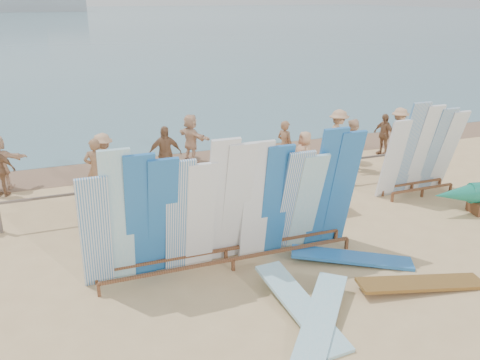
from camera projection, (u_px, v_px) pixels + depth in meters
name	position (u px, v px, depth m)	size (l,w,h in m)	color
ground	(266.00, 245.00, 12.20)	(160.00, 160.00, 0.00)	tan
ocean	(60.00, 18.00, 124.67)	(320.00, 240.00, 0.02)	slate
wet_sand_strip	(188.00, 159.00, 18.53)	(40.00, 2.60, 0.01)	#83624A
fence	(225.00, 181.00, 14.62)	(12.08, 0.08, 0.90)	#6B5B51
main_surfboard_rack	(229.00, 209.00, 10.85)	(6.16, 0.93, 3.05)	brown
side_surfboard_rack	(422.00, 153.00, 14.88)	(2.51, 0.85, 2.91)	brown
vendor_table	(331.00, 200.00, 13.97)	(0.81, 0.58, 1.06)	brown
flat_board_b	(320.00, 326.00, 9.25)	(0.56, 2.70, 0.07)	#88C7DA
flat_board_a	(300.00, 314.00, 9.60)	(0.56, 2.70, 0.07)	#88C7DA
flat_board_d	(351.00, 262.00, 11.45)	(0.56, 2.70, 0.07)	#2367B3
flat_board_c	(421.00, 288.00, 10.43)	(0.56, 2.70, 0.07)	brown
beach_chair_left	(221.00, 180.00, 15.82)	(0.57, 0.59, 0.80)	#B32D13
beach_chair_right	(240.00, 177.00, 15.95)	(0.67, 0.69, 0.97)	#B32D13
stroller	(287.00, 171.00, 16.07)	(0.55, 0.77, 1.02)	#B32D13
beachgoer_5	(191.00, 138.00, 18.08)	(1.60, 0.52, 1.72)	beige
beachgoer_8	(351.00, 145.00, 17.13)	(0.86, 0.41, 1.78)	beige
beachgoer_10	(384.00, 134.00, 18.87)	(0.91, 0.39, 1.55)	#8C6042
beachgoer_7	(285.00, 146.00, 17.16)	(0.63, 0.35, 1.73)	#8C6042
beachgoer_9	(338.00, 136.00, 18.07)	(1.21, 0.50, 1.88)	tan
beachgoer_1	(97.00, 169.00, 14.65)	(0.68, 0.37, 1.85)	#8C6042
beachgoer_4	(165.00, 154.00, 16.09)	(1.07, 0.46, 1.82)	#8C6042
beachgoer_3	(104.00, 161.00, 15.49)	(1.13, 0.47, 1.75)	tan
beachgoer_6	(304.00, 155.00, 16.39)	(0.77, 0.37, 1.58)	tan
beachgoer_extra_0	(399.00, 131.00, 18.92)	(1.13, 0.47, 1.75)	tan
beachgoer_2	(112.00, 176.00, 14.54)	(0.75, 0.36, 1.54)	beige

